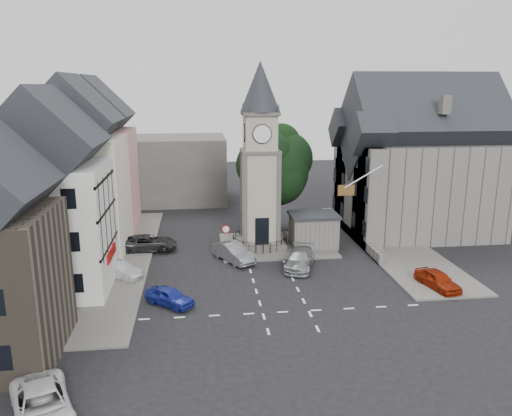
{
  "coord_description": "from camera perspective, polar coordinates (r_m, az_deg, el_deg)",
  "views": [
    {
      "loc": [
        -5.36,
        -34.72,
        14.25
      ],
      "look_at": [
        -0.7,
        5.0,
        4.37
      ],
      "focal_mm": 35.0,
      "sensor_mm": 36.0,
      "label": 1
    }
  ],
  "objects": [
    {
      "name": "stone_shelter",
      "position": [
        45.25,
        6.57,
        -2.52
      ],
      "size": [
        4.3,
        3.3,
        3.08
      ],
      "color": "slate",
      "rests_on": "ground"
    },
    {
      "name": "pedestrian",
      "position": [
        46.23,
        15.05,
        -3.4
      ],
      "size": [
        0.76,
        0.61,
        1.8
      ],
      "primitive_type": "imported",
      "rotation": [
        0.0,
        0.0,
        3.46
      ],
      "color": "beige",
      "rests_on": "ground"
    },
    {
      "name": "road_markings",
      "position": [
        32.95,
        3.42,
        -11.76
      ],
      "size": [
        20.0,
        8.0,
        0.01
      ],
      "primitive_type": "cube",
      "color": "silver",
      "rests_on": "ground"
    },
    {
      "name": "east_boundary_wall",
      "position": [
        49.02,
        10.89,
        -2.73
      ],
      "size": [
        0.4,
        16.0,
        0.9
      ],
      "primitive_type": "cube",
      "color": "slate",
      "rests_on": "ground"
    },
    {
      "name": "terrace_cream",
      "position": [
        44.57,
        -19.76,
        3.15
      ],
      "size": [
        8.1,
        7.6,
        12.8
      ],
      "color": "beige",
      "rests_on": "ground"
    },
    {
      "name": "car_east_red",
      "position": [
        38.41,
        20.06,
        -7.72
      ],
      "size": [
        2.39,
        4.16,
        1.33
      ],
      "primitive_type": "imported",
      "rotation": [
        0.0,
        0.0,
        0.22
      ],
      "color": "maroon",
      "rests_on": "ground"
    },
    {
      "name": "van_sw_white",
      "position": [
        25.08,
        -23.25,
        -20.04
      ],
      "size": [
        4.13,
        5.64,
        1.42
      ],
      "primitive_type": "imported",
      "rotation": [
        0.0,
        0.0,
        0.39
      ],
      "color": "silver",
      "rests_on": "ground"
    },
    {
      "name": "car_west_silver",
      "position": [
        39.44,
        -15.32,
        -6.87
      ],
      "size": [
        3.8,
        3.21,
        1.23
      ],
      "primitive_type": "imported",
      "rotation": [
        0.0,
        0.0,
        0.96
      ],
      "color": "#AEB0B7",
      "rests_on": "ground"
    },
    {
      "name": "car_island_silver",
      "position": [
        41.57,
        -2.6,
        -5.09
      ],
      "size": [
        3.6,
        4.73,
        1.49
      ],
      "primitive_type": "imported",
      "rotation": [
        0.0,
        0.0,
        0.51
      ],
      "color": "gray",
      "rests_on": "ground"
    },
    {
      "name": "backdrop_west",
      "position": [
        63.9,
        -12.6,
        4.31
      ],
      "size": [
        20.0,
        10.0,
        8.0
      ],
      "primitive_type": "cube",
      "color": "#4C4944",
      "rests_on": "ground"
    },
    {
      "name": "car_island_east",
      "position": [
        40.21,
        5.01,
        -5.86
      ],
      "size": [
        3.48,
        5.28,
        1.42
      ],
      "primitive_type": "imported",
      "rotation": [
        0.0,
        0.0,
        -0.33
      ],
      "color": "#919598",
      "rests_on": "ground"
    },
    {
      "name": "warning_sign_post",
      "position": [
        42.03,
        -3.45,
        -3.05
      ],
      "size": [
        0.7,
        0.19,
        2.85
      ],
      "color": "black",
      "rests_on": "ground"
    },
    {
      "name": "ground",
      "position": [
        37.92,
        1.96,
        -8.21
      ],
      "size": [
        120.0,
        120.0,
        0.0
      ],
      "primitive_type": "plane",
      "color": "black",
      "rests_on": "ground"
    },
    {
      "name": "central_island",
      "position": [
        45.53,
        2.32,
        -4.27
      ],
      "size": [
        10.0,
        8.0,
        0.16
      ],
      "primitive_type": "cube",
      "color": "#595651",
      "rests_on": "ground"
    },
    {
      "name": "car_west_grey",
      "position": [
        45.05,
        -12.26,
        -3.94
      ],
      "size": [
        5.13,
        2.4,
        1.42
      ],
      "primitive_type": "imported",
      "rotation": [
        0.0,
        0.0,
        1.56
      ],
      "color": "#272729",
      "rests_on": "ground"
    },
    {
      "name": "flagpole",
      "position": [
        41.6,
        12.18,
        3.53
      ],
      "size": [
        3.68,
        0.1,
        2.74
      ],
      "color": "white",
      "rests_on": "ground"
    },
    {
      "name": "terrace_pink",
      "position": [
        52.29,
        -17.85,
        4.78
      ],
      "size": [
        8.1,
        7.6,
        12.8
      ],
      "color": "#D69A93",
      "rests_on": "ground"
    },
    {
      "name": "east_building",
      "position": [
        50.93,
        17.75,
        4.19
      ],
      "size": [
        14.4,
        11.4,
        12.6
      ],
      "color": "slate",
      "rests_on": "ground"
    },
    {
      "name": "car_west_blue",
      "position": [
        34.09,
        -9.86,
        -9.93
      ],
      "size": [
        3.66,
        3.39,
        1.22
      ],
      "primitive_type": "imported",
      "rotation": [
        0.0,
        0.0,
        0.87
      ],
      "color": "navy",
      "rests_on": "ground"
    },
    {
      "name": "clock_tower",
      "position": [
        43.49,
        0.46,
        5.77
      ],
      "size": [
        4.86,
        4.86,
        16.25
      ],
      "color": "#4C4944",
      "rests_on": "ground"
    },
    {
      "name": "town_tree",
      "position": [
        48.83,
        2.07,
        5.3
      ],
      "size": [
        7.2,
        7.2,
        10.8
      ],
      "color": "black",
      "rests_on": "ground"
    },
    {
      "name": "pavement_east",
      "position": [
        48.25,
        14.76,
        -3.69
      ],
      "size": [
        6.0,
        26.0,
        0.14
      ],
      "primitive_type": "cube",
      "color": "#595651",
      "rests_on": "ground"
    },
    {
      "name": "terrace_tudor",
      "position": [
        37.06,
        -22.38,
        0.25
      ],
      "size": [
        8.1,
        7.6,
        12.0
      ],
      "color": "silver",
      "rests_on": "ground"
    },
    {
      "name": "pavement_west",
      "position": [
        43.71,
        -15.78,
        -5.6
      ],
      "size": [
        6.0,
        30.0,
        0.14
      ],
      "primitive_type": "cube",
      "color": "#595651",
      "rests_on": "ground"
    }
  ]
}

